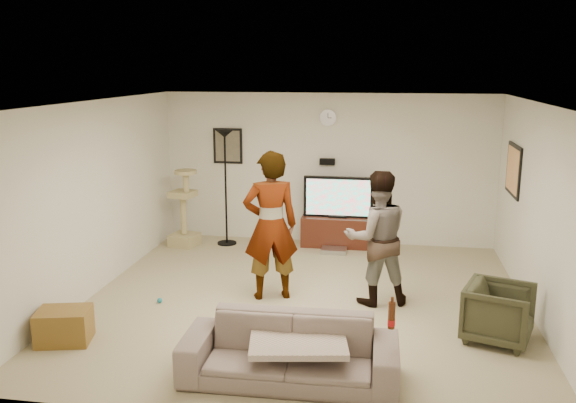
% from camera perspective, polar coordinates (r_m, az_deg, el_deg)
% --- Properties ---
extents(floor, '(5.50, 5.50, 0.02)m').
position_cam_1_polar(floor, '(7.83, 1.55, -9.38)').
color(floor, tan).
rests_on(floor, ground).
extents(ceiling, '(5.50, 5.50, 0.02)m').
position_cam_1_polar(ceiling, '(7.28, 1.67, 9.35)').
color(ceiling, silver).
rests_on(ceiling, wall_back).
extents(wall_back, '(5.50, 0.04, 2.50)m').
position_cam_1_polar(wall_back, '(10.13, 3.73, 3.08)').
color(wall_back, silver).
rests_on(wall_back, floor).
extents(wall_front, '(5.50, 0.04, 2.50)m').
position_cam_1_polar(wall_front, '(4.85, -2.87, -7.57)').
color(wall_front, silver).
rests_on(wall_front, floor).
extents(wall_left, '(0.04, 5.50, 2.50)m').
position_cam_1_polar(wall_left, '(8.28, -17.61, 0.35)').
color(wall_left, silver).
rests_on(wall_left, floor).
extents(wall_right, '(0.04, 5.50, 2.50)m').
position_cam_1_polar(wall_right, '(7.60, 22.62, -1.10)').
color(wall_right, silver).
rests_on(wall_right, floor).
extents(wall_clock, '(0.26, 0.04, 0.26)m').
position_cam_1_polar(wall_clock, '(10.00, 3.79, 7.86)').
color(wall_clock, silver).
rests_on(wall_clock, wall_back).
extents(wall_speaker, '(0.25, 0.10, 0.10)m').
position_cam_1_polar(wall_speaker, '(10.05, 3.71, 3.76)').
color(wall_speaker, black).
rests_on(wall_speaker, wall_back).
extents(picture_back, '(0.42, 0.03, 0.52)m').
position_cam_1_polar(picture_back, '(10.37, -5.68, 5.22)').
color(picture_back, '#605B4A').
rests_on(picture_back, wall_back).
extents(picture_right, '(0.03, 0.78, 0.62)m').
position_cam_1_polar(picture_right, '(9.08, 20.42, 2.80)').
color(picture_right, '#FAA467').
rests_on(picture_right, wall_right).
extents(tv_stand, '(1.19, 0.45, 0.49)m').
position_cam_1_polar(tv_stand, '(10.09, 4.69, -2.81)').
color(tv_stand, '#3D190F').
rests_on(tv_stand, floor).
extents(console_box, '(0.40, 0.30, 0.07)m').
position_cam_1_polar(console_box, '(9.78, 4.33, -4.61)').
color(console_box, '#B4B5BB').
rests_on(console_box, floor).
extents(tv, '(1.13, 0.08, 0.67)m').
position_cam_1_polar(tv, '(9.96, 4.75, 0.43)').
color(tv, black).
rests_on(tv, tv_stand).
extents(tv_screen, '(1.04, 0.01, 0.59)m').
position_cam_1_polar(tv_screen, '(9.91, 4.73, 0.38)').
color(tv_screen, '#19CF9E').
rests_on(tv_screen, tv).
extents(floor_lamp, '(0.32, 0.32, 1.91)m').
position_cam_1_polar(floor_lamp, '(10.06, -5.87, 1.25)').
color(floor_lamp, black).
rests_on(floor_lamp, floor).
extents(cat_tree, '(0.49, 0.49, 1.29)m').
position_cam_1_polar(cat_tree, '(10.12, -9.82, -0.58)').
color(cat_tree, tan).
rests_on(cat_tree, floor).
extents(person_left, '(0.81, 0.67, 1.91)m').
position_cam_1_polar(person_left, '(7.66, -1.65, -2.28)').
color(person_left, '#A4A4A4').
rests_on(person_left, floor).
extents(person_right, '(0.97, 0.84, 1.69)m').
position_cam_1_polar(person_right, '(7.60, 8.35, -3.40)').
color(person_right, '#2C5188').
rests_on(person_right, floor).
extents(sofa, '(2.05, 0.83, 0.59)m').
position_cam_1_polar(sofa, '(5.89, 0.15, -13.84)').
color(sofa, '#77665F').
rests_on(sofa, floor).
extents(throw_blanket, '(1.00, 0.84, 0.06)m').
position_cam_1_polar(throw_blanket, '(5.84, 0.96, -12.98)').
color(throw_blanket, beige).
rests_on(throw_blanket, sofa).
extents(beer_bottle, '(0.06, 0.06, 0.25)m').
position_cam_1_polar(beer_bottle, '(5.66, 9.71, -10.51)').
color(beer_bottle, '#461D0B').
rests_on(beer_bottle, sofa).
extents(armchair, '(0.88, 0.87, 0.63)m').
position_cam_1_polar(armchair, '(7.04, 19.19, -9.86)').
color(armchair, '#333422').
rests_on(armchair, floor).
extents(side_table, '(0.63, 0.53, 0.37)m').
position_cam_1_polar(side_table, '(7.10, -20.30, -10.91)').
color(side_table, brown).
rests_on(side_table, floor).
extents(toy_ball, '(0.07, 0.07, 0.07)m').
position_cam_1_polar(toy_ball, '(7.92, -11.96, -9.08)').
color(toy_ball, teal).
rests_on(toy_ball, floor).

